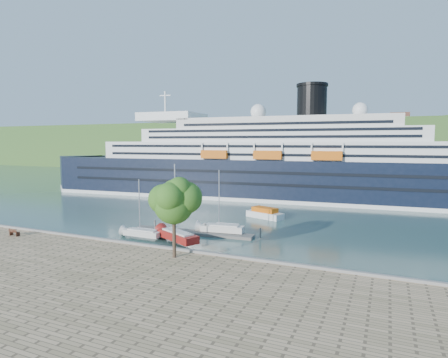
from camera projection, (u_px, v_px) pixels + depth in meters
The scene contains 11 objects.
ground at pixel (124, 250), 49.40m from camera, with size 400.00×400.00×0.00m, color #2C4F4B.
far_hillside at pixel (318, 147), 180.32m from camera, with size 400.00×50.00×24.00m, color #2F5923.
quay_coping at pixel (123, 242), 49.11m from camera, with size 220.00×0.50×0.30m, color slate.
cruise_ship at pixel (258, 142), 95.64m from camera, with size 125.99×18.35×28.29m, color black, non-canonical shape.
park_bench at pixel (14, 232), 52.90m from camera, with size 1.74×0.71×1.12m, color #4E2616, non-canonical shape.
promenade_tree at pixel (174, 214), 42.50m from camera, with size 6.08×6.08×10.07m, color #2C5616, non-canonical shape.
floating_pontoon at pixel (192, 232), 58.15m from camera, with size 19.50×2.38×0.43m, color slate, non-canonical shape.
sailboat_white_near at pixel (142, 211), 54.70m from camera, with size 6.50×1.81×8.40m, color silver, non-canonical shape.
sailboat_red at pixel (177, 206), 51.96m from camera, with size 8.26×2.29×10.67m, color maroon, non-canonical shape.
sailboat_white_far at pixel (222, 204), 57.09m from camera, with size 7.37×2.05×9.52m, color silver, non-canonical shape.
tender_launch at pixel (265, 213), 70.26m from camera, with size 7.30×2.50×2.02m, color #D85C0C, non-canonical shape.
Camera 1 is at (31.49, -38.86, 14.17)m, focal length 30.00 mm.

